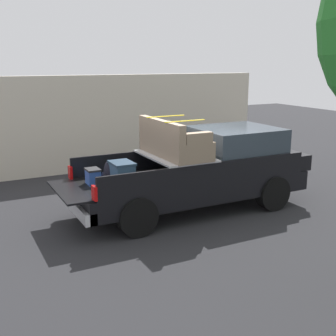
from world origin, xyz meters
The scene contains 4 objects.
ground_plane centered at (0.00, 0.00, 0.00)m, with size 40.00×40.00×0.00m, color #262628.
pickup_truck centered at (0.37, 0.00, 0.98)m, with size 6.05×2.06×2.23m.
building_facade centered at (-0.02, 4.87, 1.52)m, with size 10.41×0.36×3.05m, color beige.
trash_can centered at (4.31, 3.05, 0.50)m, with size 0.60×0.60×0.98m.
Camera 1 is at (-4.93, -8.46, 3.46)m, focal length 46.06 mm.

